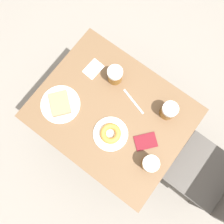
{
  "coord_description": "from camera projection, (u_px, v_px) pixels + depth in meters",
  "views": [
    {
      "loc": [
        0.26,
        0.19,
        2.16
      ],
      "look_at": [
        0.0,
        0.0,
        0.73
      ],
      "focal_mm": 40.0,
      "sensor_mm": 36.0,
      "label": 1
    }
  ],
  "objects": [
    {
      "name": "beer_mug_right",
      "position": [
        169.0,
        111.0,
        1.42
      ],
      "size": [
        0.09,
        0.09,
        0.11
      ],
      "color": "#8C5619",
      "rests_on": "table"
    },
    {
      "name": "chair",
      "position": [
        220.0,
        182.0,
        1.57
      ],
      "size": [
        0.4,
        0.4,
        0.86
      ],
      "rotation": [
        0.0,
        0.0,
        -0.01
      ],
      "color": "#514C47",
      "rests_on": "ground_plane"
    },
    {
      "name": "beer_mug_left",
      "position": [
        115.0,
        75.0,
        1.47
      ],
      "size": [
        0.09,
        0.09,
        0.11
      ],
      "color": "#8C5619",
      "rests_on": "table"
    },
    {
      "name": "fork",
      "position": [
        134.0,
        102.0,
        1.49
      ],
      "size": [
        0.06,
        0.18,
        0.0
      ],
      "rotation": [
        0.0,
        0.0,
        6.0
      ],
      "color": "silver",
      "rests_on": "table"
    },
    {
      "name": "plate_with_cake",
      "position": [
        60.0,
        104.0,
        1.48
      ],
      "size": [
        0.24,
        0.24,
        0.04
      ],
      "color": "white",
      "rests_on": "table"
    },
    {
      "name": "passport_near_edge",
      "position": [
        146.0,
        141.0,
        1.44
      ],
      "size": [
        0.15,
        0.15,
        0.01
      ],
      "rotation": [
        0.0,
        0.0,
        4.02
      ],
      "color": "maroon",
      "rests_on": "table"
    },
    {
      "name": "beer_mug_center",
      "position": [
        150.0,
        164.0,
        1.36
      ],
      "size": [
        0.09,
        0.09,
        0.11
      ],
      "color": "#8C5619",
      "rests_on": "table"
    },
    {
      "name": "table",
      "position": [
        112.0,
        115.0,
        1.55
      ],
      "size": [
        0.73,
        0.9,
        0.71
      ],
      "color": "brown",
      "rests_on": "ground_plane"
    },
    {
      "name": "ground_plane",
      "position": [
        112.0,
        131.0,
        2.17
      ],
      "size": [
        8.0,
        8.0,
        0.0
      ],
      "primitive_type": "plane",
      "color": "gray"
    },
    {
      "name": "plate_with_donut",
      "position": [
        111.0,
        134.0,
        1.43
      ],
      "size": [
        0.2,
        0.2,
        0.05
      ],
      "color": "white",
      "rests_on": "table"
    },
    {
      "name": "napkin_folded",
      "position": [
        93.0,
        69.0,
        1.54
      ],
      "size": [
        0.12,
        0.09,
        0.0
      ],
      "rotation": [
        0.0,
        0.0,
        6.22
      ],
      "color": "white",
      "rests_on": "table"
    }
  ]
}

